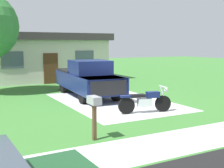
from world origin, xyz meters
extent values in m
plane|color=#39722F|center=(0.00, 0.00, 0.00)|extent=(80.00, 80.00, 0.00)
cube|color=beige|center=(0.00, 0.00, 0.00)|extent=(4.59, 7.08, 0.01)
cube|color=silver|center=(0.00, -6.00, 0.00)|extent=(36.00, 1.80, 0.01)
cylinder|color=black|center=(0.73, -2.81, 0.33)|extent=(0.67, 0.26, 0.66)
cylinder|color=black|center=(-0.78, -2.48, 0.33)|extent=(0.67, 0.26, 0.66)
cube|color=silver|center=(-0.05, -2.64, 0.42)|extent=(0.60, 0.37, 0.32)
cube|color=#141E51|center=(0.29, -2.71, 0.72)|extent=(0.56, 0.36, 0.24)
cube|color=black|center=(-0.34, -2.58, 0.70)|extent=(0.65, 0.40, 0.12)
cube|color=#141E51|center=(-0.78, -2.48, 0.70)|extent=(0.51, 0.30, 0.08)
cylinder|color=silver|center=(0.73, -2.81, 0.70)|extent=(0.34, 0.13, 0.77)
cylinder|color=silver|center=(0.73, -2.81, 1.02)|extent=(0.19, 0.69, 0.04)
sphere|color=silver|center=(0.85, -2.83, 0.88)|extent=(0.16, 0.16, 0.16)
cylinder|color=black|center=(0.18, 0.11, 0.42)|extent=(0.36, 0.86, 0.84)
cylinder|color=black|center=(-1.45, 0.22, 0.42)|extent=(0.36, 0.86, 0.84)
cylinder|color=black|center=(0.42, 3.60, 0.42)|extent=(0.36, 0.86, 0.84)
cylinder|color=black|center=(-1.22, 3.71, 0.42)|extent=(0.36, 0.86, 0.84)
cube|color=#141E51|center=(-0.51, 1.96, 0.80)|extent=(2.37, 5.72, 0.80)
cube|color=#141E51|center=(-0.64, 0.11, 1.10)|extent=(2.02, 2.02, 0.20)
cube|color=#141E51|center=(-0.54, 1.56, 1.55)|extent=(1.92, 2.02, 0.70)
cube|color=#3F4C56|center=(-0.59, 0.76, 1.45)|extent=(1.71, 0.27, 0.60)
cube|color=black|center=(-0.41, 3.50, 1.05)|extent=(2.06, 2.52, 0.50)
cube|color=black|center=(-0.70, -0.82, 0.80)|extent=(1.70, 0.21, 0.64)
cube|color=#4C3823|center=(-3.21, -4.79, 0.55)|extent=(0.10, 0.10, 1.10)
cube|color=gray|center=(-3.21, -4.79, 1.15)|extent=(0.26, 0.48, 0.22)
cube|color=beige|center=(-0.74, 10.28, 1.50)|extent=(9.00, 5.00, 3.00)
cube|color=#383333|center=(-0.74, 10.28, 3.25)|extent=(9.60, 5.60, 0.50)
cube|color=#4C2D19|center=(-0.74, 7.75, 1.05)|extent=(1.00, 0.08, 2.10)
cube|color=#4C5966|center=(-3.26, 7.75, 1.70)|extent=(1.40, 0.06, 1.10)
cube|color=#4C5966|center=(1.78, 7.75, 1.70)|extent=(1.40, 0.06, 1.10)
camera|label=1|loc=(-6.60, -12.22, 2.70)|focal=47.65mm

